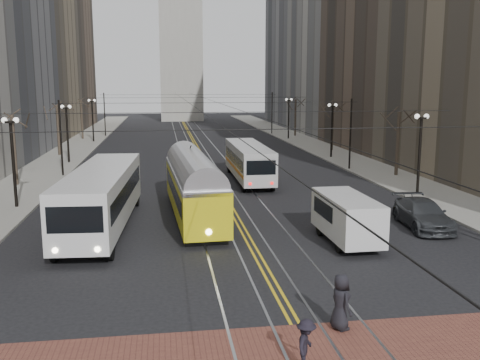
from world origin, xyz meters
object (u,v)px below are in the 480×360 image
object	(u,v)px
transit_bus	(102,199)
cargo_van	(347,220)
sedan_grey	(255,163)
sedan_parked	(423,214)
rear_bus	(249,163)
pedestrian_a	(341,302)
streetcar	(194,192)
pedestrian_d	(306,345)

from	to	relation	value
transit_bus	cargo_van	distance (m)	13.25
sedan_grey	sedan_parked	size ratio (longest dim) A/B	0.91
rear_bus	pedestrian_a	world-z (taller)	rear_bus
streetcar	rear_bus	size ratio (longest dim) A/B	1.14
cargo_van	sedan_grey	distance (m)	22.47
transit_bus	rear_bus	xyz separation A→B (m)	(10.35, 13.50, -0.18)
pedestrian_a	pedestrian_d	world-z (taller)	pedestrian_a
transit_bus	pedestrian_a	bearing A→B (deg)	-53.26
pedestrian_a	transit_bus	bearing A→B (deg)	18.22
cargo_van	pedestrian_d	size ratio (longest dim) A/B	3.55
sedan_parked	streetcar	bearing A→B (deg)	167.60
transit_bus	sedan_parked	distance (m)	17.85
rear_bus	pedestrian_a	size ratio (longest dim) A/B	6.14
rear_bus	sedan_grey	xyz separation A→B (m)	(1.30, 4.46, -0.67)
transit_bus	pedestrian_d	size ratio (longest dim) A/B	8.80
cargo_van	pedestrian_a	xyz separation A→B (m)	(-3.45, -9.27, -0.25)
sedan_grey	pedestrian_a	xyz separation A→B (m)	(-2.63, -31.72, 0.12)
sedan_grey	streetcar	bearing A→B (deg)	-108.37
transit_bus	pedestrian_d	distance (m)	17.70
streetcar	pedestrian_a	xyz separation A→B (m)	(3.87, -15.63, -0.59)
transit_bus	rear_bus	size ratio (longest dim) A/B	1.17
sedan_grey	pedestrian_d	xyz separation A→B (m)	(-4.44, -34.10, -0.05)
pedestrian_a	pedestrian_d	size ratio (longest dim) A/B	1.23
cargo_van	sedan_parked	world-z (taller)	cargo_van
transit_bus	rear_bus	distance (m)	17.01
transit_bus	streetcar	xyz separation A→B (m)	(5.15, 1.86, -0.14)
sedan_grey	pedestrian_d	world-z (taller)	sedan_grey
cargo_van	sedan_parked	distance (m)	5.70
pedestrian_d	sedan_grey	bearing A→B (deg)	18.62
pedestrian_a	pedestrian_d	bearing A→B (deg)	127.78
rear_bus	sedan_grey	world-z (taller)	rear_bus
sedan_parked	pedestrian_d	size ratio (longest dim) A/B	3.50
streetcar	rear_bus	world-z (taller)	streetcar
streetcar	sedan_parked	xyz separation A→B (m)	(12.54, -4.13, -0.77)
pedestrian_a	sedan_parked	bearing A→B (deg)	-52.01
transit_bus	pedestrian_d	world-z (taller)	transit_bus
sedan_parked	pedestrian_a	bearing A→B (deg)	-121.20
rear_bus	sedan_parked	world-z (taller)	rear_bus
transit_bus	sedan_parked	world-z (taller)	transit_bus
cargo_van	sedan_grey	world-z (taller)	cargo_van
rear_bus	sedan_grey	distance (m)	4.69
streetcar	sedan_grey	distance (m)	17.37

